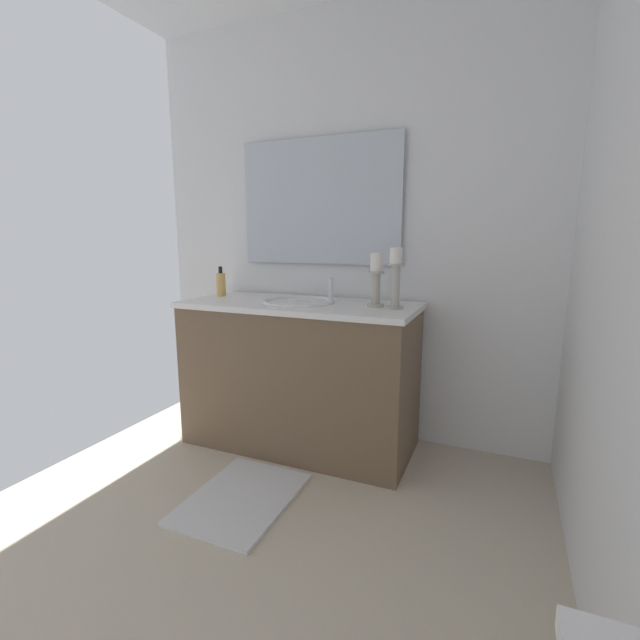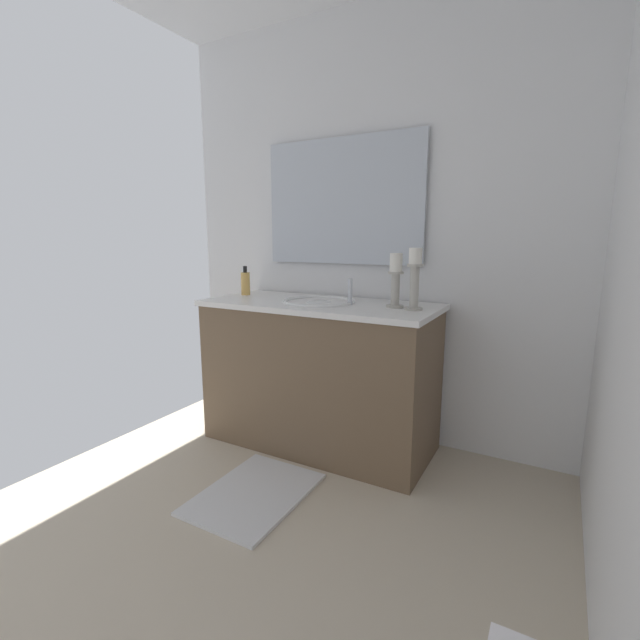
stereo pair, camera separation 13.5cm
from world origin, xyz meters
name	(u,v)px [view 2 (the right image)]	position (x,y,z in m)	size (l,w,h in m)	color
floor	(192,585)	(0.00, 0.00, -0.01)	(2.96, 2.45, 0.02)	beige
wall_left	(366,231)	(-1.48, 0.00, 1.23)	(0.04, 2.45, 2.45)	white
vanity_cabinet	(319,374)	(-1.15, -0.13, 0.42)	(0.58, 1.32, 0.83)	brown
sink_basin	(319,309)	(-1.15, -0.13, 0.80)	(0.40, 0.40, 0.24)	white
mirror	(342,202)	(-1.43, -0.13, 1.40)	(0.02, 1.00, 0.72)	silver
candle_holder_tall	(415,277)	(-1.15, 0.40, 1.00)	(0.09, 0.09, 0.30)	#B7B2A5
candle_holder_short	(396,279)	(-1.19, 0.30, 0.98)	(0.09, 0.09, 0.28)	#B7B2A5
soap_bottle	(245,283)	(-1.21, -0.69, 0.91)	(0.06, 0.06, 0.18)	#E5B259
bath_mat	(254,494)	(-0.53, -0.13, 0.01)	(0.60, 0.44, 0.02)	silver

